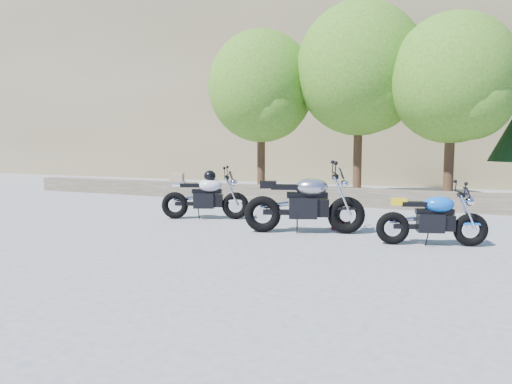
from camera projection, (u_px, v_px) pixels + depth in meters
ground at (224, 236)px, 8.59m from camera, size 90.00×90.00×0.00m
stone_wall at (314, 196)px, 13.53m from camera, size 22.00×0.55×0.50m
hillside at (456, 65)px, 31.86m from camera, size 80.00×30.00×15.00m
tree_decid_left at (263, 90)px, 15.69m from camera, size 3.67×3.67×5.62m
tree_decid_mid at (362, 74)px, 14.62m from camera, size 4.08×4.08×6.24m
tree_decid_right at (456, 83)px, 12.95m from camera, size 3.54×3.54×5.41m
silver_bike at (305, 204)px, 8.82m from camera, size 2.26×1.04×1.17m
white_bike at (205, 195)px, 10.59m from camera, size 1.96×0.97×1.14m
blue_bike at (432, 219)px, 7.69m from camera, size 1.79×0.77×0.92m
backpack at (341, 220)px, 9.21m from camera, size 0.37×0.35×0.43m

